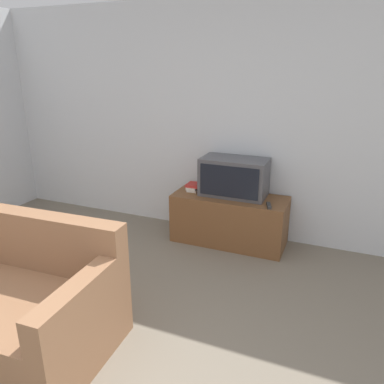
# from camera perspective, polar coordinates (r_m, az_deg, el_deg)

# --- Properties ---
(wall_back) EXTENTS (9.00, 0.06, 2.60)m
(wall_back) POSITION_cam_1_polar(r_m,az_deg,el_deg) (4.26, 5.94, 10.42)
(wall_back) COLOR silver
(wall_back) RESTS_ON ground_plane
(tv_stand) EXTENTS (1.25, 0.51, 0.55)m
(tv_stand) POSITION_cam_1_polar(r_m,az_deg,el_deg) (4.23, 5.70, -4.14)
(tv_stand) COLOR brown
(tv_stand) RESTS_ON ground_plane
(television) EXTENTS (0.71, 0.40, 0.41)m
(television) POSITION_cam_1_polar(r_m,az_deg,el_deg) (4.11, 6.42, 2.29)
(television) COLOR #4C4C51
(television) RESTS_ON tv_stand
(book_stack) EXTENTS (0.16, 0.21, 0.08)m
(book_stack) POSITION_cam_1_polar(r_m,az_deg,el_deg) (4.29, 0.33, 0.81)
(book_stack) COLOR silver
(book_stack) RESTS_ON tv_stand
(remote_on_stand) EXTENTS (0.08, 0.16, 0.02)m
(remote_on_stand) POSITION_cam_1_polar(r_m,az_deg,el_deg) (3.88, 11.64, -2.04)
(remote_on_stand) COLOR #2D2D2D
(remote_on_stand) RESTS_ON tv_stand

